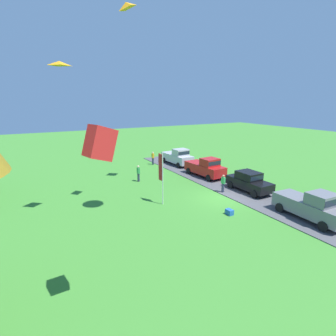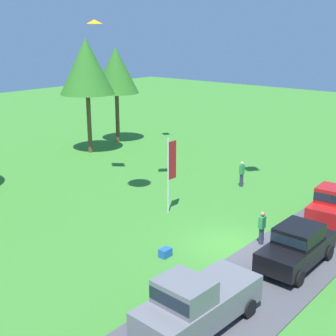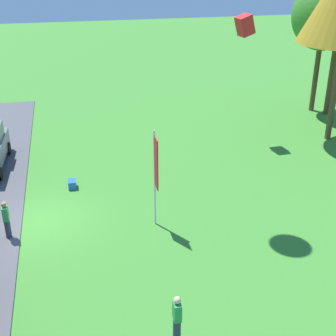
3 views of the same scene
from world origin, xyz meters
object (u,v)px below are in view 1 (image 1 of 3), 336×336
Objects in this scene: cooler_box at (229,212)px; kite_box_low_drifter at (100,143)px; person_on_lawn at (153,158)px; car_pickup_mid_row at (206,167)px; kite_diamond_high_left at (59,63)px; car_pickup_near_entrance at (312,206)px; flag_banner at (161,171)px; car_sedan_by_flagpole at (249,181)px; car_pickup_far_end at (178,157)px; kite_diamond_mid_center at (126,5)px; person_watching_sky at (138,173)px; person_beside_suv at (223,184)px.

kite_box_low_drifter is at bearing 114.23° from cooler_box.
cooler_box is at bearing 173.73° from person_on_lawn.
car_pickup_mid_row is at bearing -161.93° from person_on_lawn.
car_pickup_mid_row is 4.76× the size of kite_diamond_high_left.
kite_box_low_drifter is (-21.56, 12.29, 5.95)m from person_on_lawn.
flag_banner is (7.90, 7.78, 1.64)m from car_pickup_near_entrance.
car_pickup_mid_row is 9.15× the size of cooler_box.
car_pickup_far_end reaches higher than car_sedan_by_flagpole.
car_pickup_mid_row is 17.76m from kite_diamond_high_left.
flag_banner is at bearing 143.17° from car_pickup_far_end.
car_pickup_near_entrance is 18.62m from car_pickup_far_end.
flag_banner is (-4.45, 7.85, 1.64)m from car_pickup_mid_row.
kite_diamond_high_left is at bearing 83.79° from flag_banner.
car_pickup_mid_row is 9.17m from flag_banner.
kite_box_low_drifter is (-4.70, 10.44, 6.62)m from cooler_box.
person_watching_sky is at bearing -26.63° from kite_diamond_mid_center.
person_on_lawn is 16.97m from cooler_box.
person_beside_suv is at bearing -95.32° from kite_diamond_high_left.
person_on_lawn is at bearing 12.70° from car_sedan_by_flagpole.
kite_box_low_drifter is (-15.57, 7.74, 5.95)m from person_watching_sky.
cooler_box is at bearing -166.02° from person_watching_sky.
car_pickup_mid_row is 6.26m from car_pickup_far_end.
person_on_lawn is 13.64m from flag_banner.
car_sedan_by_flagpole is 4.04× the size of kite_box_low_drifter.
car_pickup_mid_row is at bearing 178.41° from car_pickup_far_end.
flag_banner is at bearing 80.60° from car_sedan_by_flagpole.
kite_diamond_mid_center is at bearing 49.18° from cooler_box.
car_pickup_far_end reaches higher than person_on_lawn.
kite_diamond_mid_center is (-3.94, 10.15, 13.23)m from car_pickup_mid_row.
car_pickup_far_end is 4.67× the size of kite_box_low_drifter.
car_sedan_by_flagpole is 5.88m from cooler_box.
car_pickup_mid_row is 1.01× the size of car_pickup_far_end.
kite_diamond_high_left is (2.12, 15.13, 9.43)m from car_sedan_by_flagpole.
person_beside_suv is 1.75× the size of kite_diamond_mid_center.
person_on_lawn is 25.52m from kite_box_low_drifter.
kite_diamond_high_left reaches higher than car_pickup_far_end.
car_pickup_far_end is 20.15m from kite_diamond_high_left.
flag_banner is at bearing 44.53° from car_pickup_near_entrance.
person_watching_sky is at bearing -26.43° from kite_box_low_drifter.
car_sedan_by_flagpole reaches higher than cooler_box.
car_pickup_near_entrance is 0.99× the size of car_pickup_mid_row.
person_watching_sky is 13.43m from kite_diamond_high_left.
person_on_lawn is (1.74, 2.79, -0.23)m from car_pickup_far_end.
person_beside_suv is (7.44, 1.67, -0.23)m from car_pickup_near_entrance.
car_sedan_by_flagpole is 7.86× the size of cooler_box.
person_watching_sky is 11.22m from cooler_box.
person_on_lawn and person_beside_suv have the same top height.
car_sedan_by_flagpole reaches higher than person_watching_sky.
person_beside_suv is at bearing -34.61° from cooler_box.
flag_banner reaches higher than car_pickup_near_entrance.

